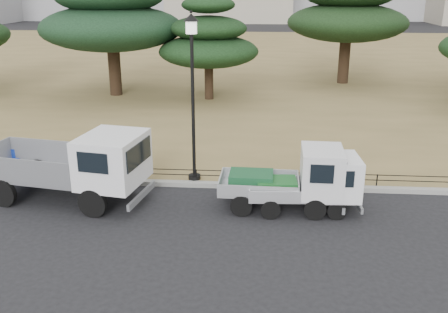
# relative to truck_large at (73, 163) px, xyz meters

# --- Properties ---
(ground) EXTENTS (220.00, 220.00, 0.00)m
(ground) POSITION_rel_truck_large_xyz_m (4.62, -1.19, -1.24)
(ground) COLOR black
(lawn) EXTENTS (120.00, 56.00, 0.15)m
(lawn) POSITION_rel_truck_large_xyz_m (4.62, 29.41, -1.17)
(lawn) COLOR olive
(lawn) RESTS_ON ground
(curb) EXTENTS (120.00, 0.25, 0.16)m
(curb) POSITION_rel_truck_large_xyz_m (4.62, 1.41, -1.16)
(curb) COLOR gray
(curb) RESTS_ON ground
(truck_large) EXTENTS (5.39, 2.83, 2.24)m
(truck_large) POSITION_rel_truck_large_xyz_m (0.00, 0.00, 0.00)
(truck_large) COLOR black
(truck_large) RESTS_ON ground
(truck_kei_front) EXTENTS (3.67, 1.68, 1.92)m
(truck_kei_front) POSITION_rel_truck_large_xyz_m (6.69, -0.07, -0.29)
(truck_kei_front) COLOR black
(truck_kei_front) RESTS_ON ground
(truck_kei_rear) EXTENTS (3.32, 1.58, 1.70)m
(truck_kei_rear) POSITION_rel_truck_large_xyz_m (7.33, -0.17, -0.40)
(truck_kei_rear) COLOR black
(truck_kei_rear) RESTS_ON ground
(street_lamp) EXTENTS (0.49, 0.49, 5.46)m
(street_lamp) POSITION_rel_truck_large_xyz_m (3.54, 1.71, 2.60)
(street_lamp) COLOR black
(street_lamp) RESTS_ON lawn
(pipe_fence) EXTENTS (38.00, 0.04, 0.40)m
(pipe_fence) POSITION_rel_truck_large_xyz_m (4.62, 1.56, -0.80)
(pipe_fence) COLOR black
(pipe_fence) RESTS_ON lawn
(tarp_pile) EXTENTS (1.55, 1.15, 1.01)m
(tarp_pile) POSITION_rel_truck_large_xyz_m (-3.14, 1.82, -0.69)
(tarp_pile) COLOR #1635AC
(tarp_pile) RESTS_ON lawn
(pine_west_near) EXTENTS (8.20, 8.20, 8.20)m
(pine_west_near) POSITION_rel_truck_large_xyz_m (-2.99, 15.01, 3.64)
(pine_west_near) COLOR black
(pine_west_near) RESTS_ON lawn
(pine_center_left) EXTENTS (5.63, 5.63, 5.72)m
(pine_center_left) POSITION_rel_truck_large_xyz_m (2.71, 14.28, 2.21)
(pine_center_left) COLOR black
(pine_center_left) RESTS_ON lawn
(pine_center_right) EXTENTS (7.75, 7.75, 8.22)m
(pine_center_right) POSITION_rel_truck_large_xyz_m (11.17, 19.95, 3.67)
(pine_center_right) COLOR black
(pine_center_right) RESTS_ON lawn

